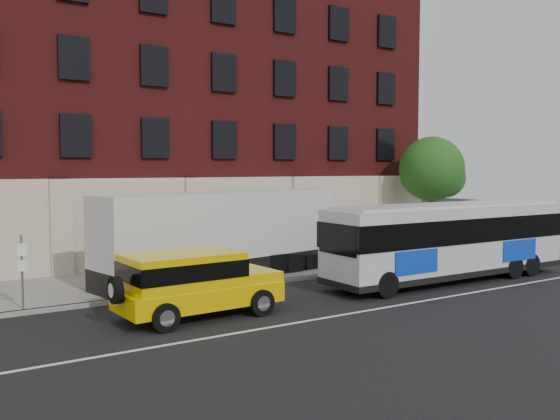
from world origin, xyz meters
TOP-DOWN VIEW (x-y plane):
  - ground at (0.00, 0.00)m, footprint 120.00×120.00m
  - sidewalk at (0.00, 9.00)m, footprint 60.00×6.00m
  - kerb at (0.00, 6.00)m, footprint 60.00×0.25m
  - lane_line at (0.00, 0.50)m, footprint 60.00×0.12m
  - building at (-0.01, 16.92)m, footprint 30.00×12.10m
  - sign_pole at (-8.50, 6.15)m, footprint 0.30×0.20m
  - street_tree at (13.54, 9.48)m, footprint 3.60×3.60m
  - city_bus at (7.10, 2.59)m, footprint 11.56×2.63m
  - yellow_suv at (-4.25, 2.77)m, footprint 5.36×2.48m
  - shipping_container at (-0.59, 7.60)m, footprint 11.09×4.06m

SIDE VIEW (x-z plane):
  - ground at x=0.00m, z-range 0.00..0.00m
  - lane_line at x=0.00m, z-range 0.00..0.01m
  - sidewalk at x=0.00m, z-range 0.00..0.15m
  - kerb at x=0.00m, z-range 0.00..0.15m
  - yellow_suv at x=-4.25m, z-range 0.15..2.18m
  - sign_pole at x=-8.50m, z-range 0.20..2.70m
  - city_bus at x=7.10m, z-range 0.16..3.32m
  - shipping_container at x=-0.59m, z-range -0.02..3.60m
  - street_tree at x=13.54m, z-range 1.31..7.51m
  - building at x=-0.01m, z-range 0.08..15.08m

